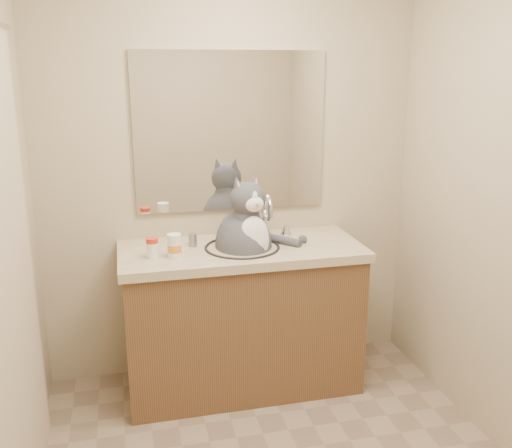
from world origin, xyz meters
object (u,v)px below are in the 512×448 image
at_px(grey_canister, 193,240).
at_px(pill_bottle_redcap, 152,248).
at_px(pill_bottle_orange, 174,246).
at_px(cat, 245,240).

bearing_deg(grey_canister, pill_bottle_redcap, -146.67).
bearing_deg(pill_bottle_redcap, pill_bottle_orange, -8.33).
bearing_deg(grey_canister, pill_bottle_orange, -124.81).
bearing_deg(pill_bottle_redcap, grey_canister, 33.33).
height_order(cat, pill_bottle_orange, cat).
relative_size(cat, grey_canister, 8.57).
height_order(pill_bottle_redcap, pill_bottle_orange, pill_bottle_orange).
distance_m(pill_bottle_redcap, grey_canister, 0.27).
bearing_deg(cat, pill_bottle_redcap, 171.41).
distance_m(cat, grey_canister, 0.29).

